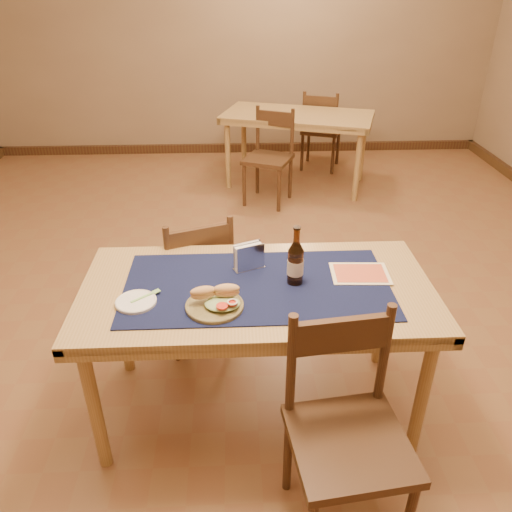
{
  "coord_description": "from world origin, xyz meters",
  "views": [
    {
      "loc": [
        -0.09,
        -2.7,
        1.99
      ],
      "look_at": [
        0.0,
        -0.7,
        0.85
      ],
      "focal_mm": 35.0,
      "sensor_mm": 36.0,
      "label": 1
    }
  ],
  "objects_px": {
    "main_table": "(257,301)",
    "back_table": "(298,122)",
    "napkin_holder": "(249,257)",
    "beer_bottle": "(295,263)",
    "chair_main_near": "(346,430)",
    "chair_main_far": "(195,277)",
    "sandwich_plate": "(216,302)"
  },
  "relations": [
    {
      "from": "back_table",
      "to": "beer_bottle",
      "type": "xyz_separation_m",
      "value": [
        -0.39,
        -3.12,
        0.19
      ]
    },
    {
      "from": "sandwich_plate",
      "to": "napkin_holder",
      "type": "relative_size",
      "value": 1.57
    },
    {
      "from": "chair_main_far",
      "to": "beer_bottle",
      "type": "height_order",
      "value": "beer_bottle"
    },
    {
      "from": "chair_main_far",
      "to": "sandwich_plate",
      "type": "relative_size",
      "value": 3.52
    },
    {
      "from": "back_table",
      "to": "sandwich_plate",
      "type": "relative_size",
      "value": 6.57
    },
    {
      "from": "beer_bottle",
      "to": "napkin_holder",
      "type": "xyz_separation_m",
      "value": [
        -0.2,
        0.13,
        -0.04
      ]
    },
    {
      "from": "napkin_holder",
      "to": "chair_main_far",
      "type": "bearing_deg",
      "value": 125.6
    },
    {
      "from": "main_table",
      "to": "sandwich_plate",
      "type": "xyz_separation_m",
      "value": [
        -0.18,
        -0.16,
        0.11
      ]
    },
    {
      "from": "back_table",
      "to": "napkin_holder",
      "type": "height_order",
      "value": "napkin_holder"
    },
    {
      "from": "chair_main_near",
      "to": "beer_bottle",
      "type": "relative_size",
      "value": 3.33
    },
    {
      "from": "sandwich_plate",
      "to": "main_table",
      "type": "bearing_deg",
      "value": 42.16
    },
    {
      "from": "beer_bottle",
      "to": "main_table",
      "type": "bearing_deg",
      "value": -174.7
    },
    {
      "from": "chair_main_near",
      "to": "beer_bottle",
      "type": "height_order",
      "value": "beer_bottle"
    },
    {
      "from": "main_table",
      "to": "chair_main_far",
      "type": "distance_m",
      "value": 0.69
    },
    {
      "from": "chair_main_far",
      "to": "napkin_holder",
      "type": "distance_m",
      "value": 0.63
    },
    {
      "from": "main_table",
      "to": "napkin_holder",
      "type": "distance_m",
      "value": 0.21
    },
    {
      "from": "sandwich_plate",
      "to": "beer_bottle",
      "type": "distance_m",
      "value": 0.4
    },
    {
      "from": "main_table",
      "to": "beer_bottle",
      "type": "height_order",
      "value": "beer_bottle"
    },
    {
      "from": "back_table",
      "to": "chair_main_near",
      "type": "relative_size",
      "value": 1.74
    },
    {
      "from": "chair_main_far",
      "to": "beer_bottle",
      "type": "bearing_deg",
      "value": -47.47
    },
    {
      "from": "chair_main_far",
      "to": "napkin_holder",
      "type": "relative_size",
      "value": 5.53
    },
    {
      "from": "back_table",
      "to": "napkin_holder",
      "type": "bearing_deg",
      "value": -101.28
    },
    {
      "from": "chair_main_near",
      "to": "back_table",
      "type": "bearing_deg",
      "value": 86.07
    },
    {
      "from": "chair_main_far",
      "to": "sandwich_plate",
      "type": "xyz_separation_m",
      "value": [
        0.15,
        -0.73,
        0.33
      ]
    },
    {
      "from": "sandwich_plate",
      "to": "napkin_holder",
      "type": "distance_m",
      "value": 0.35
    },
    {
      "from": "main_table",
      "to": "napkin_holder",
      "type": "xyz_separation_m",
      "value": [
        -0.03,
        0.15,
        0.15
      ]
    },
    {
      "from": "back_table",
      "to": "beer_bottle",
      "type": "bearing_deg",
      "value": -97.16
    },
    {
      "from": "beer_bottle",
      "to": "chair_main_far",
      "type": "bearing_deg",
      "value": 132.53
    },
    {
      "from": "chair_main_far",
      "to": "chair_main_near",
      "type": "distance_m",
      "value": 1.33
    },
    {
      "from": "main_table",
      "to": "back_table",
      "type": "distance_m",
      "value": 3.19
    },
    {
      "from": "sandwich_plate",
      "to": "napkin_holder",
      "type": "xyz_separation_m",
      "value": [
        0.15,
        0.31,
        0.04
      ]
    },
    {
      "from": "main_table",
      "to": "chair_main_far",
      "type": "xyz_separation_m",
      "value": [
        -0.33,
        0.56,
        -0.21
      ]
    }
  ]
}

